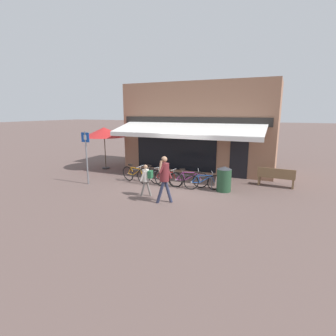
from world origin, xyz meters
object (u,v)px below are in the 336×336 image
object	(u,v)px
cafe_parasol	(104,132)
park_bench	(276,177)
pedestrian_child	(146,177)
litter_bin	(224,179)
bicycle_orange	(135,174)
bicycle_blue	(203,182)
bicycle_red	(166,178)
bicycle_black	(153,176)
pedestrian_adult	(164,174)
bicycle_purple	(188,179)
parking_sign	(86,152)

from	to	relation	value
cafe_parasol	park_bench	size ratio (longest dim) A/B	1.53
park_bench	pedestrian_child	bearing A→B (deg)	-139.40
pedestrian_child	litter_bin	distance (m)	3.33
litter_bin	cafe_parasol	xyz separation A→B (m)	(-7.47, 1.66, 1.62)
bicycle_orange	bicycle_blue	bearing A→B (deg)	17.04
bicycle_orange	bicycle_red	xyz separation A→B (m)	(1.57, 0.09, -0.03)
bicycle_black	pedestrian_adult	xyz separation A→B (m)	(1.63, -2.18, 0.70)
park_bench	cafe_parasol	bearing A→B (deg)	-177.17
pedestrian_adult	cafe_parasol	distance (m)	7.11
cafe_parasol	pedestrian_child	bearing A→B (deg)	-37.12
bicycle_orange	bicycle_blue	distance (m)	3.33
pedestrian_adult	cafe_parasol	size ratio (longest dim) A/B	0.72
litter_bin	bicycle_black	bearing A→B (deg)	-176.95
bicycle_blue	pedestrian_adult	world-z (taller)	pedestrian_adult
bicycle_purple	bicycle_blue	size ratio (longest dim) A/B	1.11
bicycle_black	cafe_parasol	world-z (taller)	cafe_parasol
bicycle_orange	bicycle_blue	xyz separation A→B (m)	(3.32, 0.17, -0.03)
bicycle_orange	park_bench	distance (m)	6.51
bicycle_orange	bicycle_black	xyz separation A→B (m)	(0.86, 0.15, -0.00)
bicycle_black	parking_sign	xyz separation A→B (m)	(-2.75, -1.31, 1.13)
bicycle_purple	parking_sign	bearing A→B (deg)	176.69
bicycle_purple	parking_sign	distance (m)	4.85
bicycle_blue	bicycle_red	bearing A→B (deg)	160.19
bicycle_red	cafe_parasol	xyz separation A→B (m)	(-4.84, 1.90, 1.81)
pedestrian_adult	parking_sign	world-z (taller)	parking_sign
bicycle_purple	cafe_parasol	world-z (taller)	cafe_parasol
bicycle_red	bicycle_black	bearing A→B (deg)	178.56
pedestrian_adult	park_bench	bearing A→B (deg)	-142.67
bicycle_red	pedestrian_child	distance (m)	1.79
pedestrian_child	park_bench	world-z (taller)	pedestrian_child
bicycle_blue	bicycle_black	bearing A→B (deg)	158.21
parking_sign	bicycle_red	bearing A→B (deg)	19.98
bicycle_blue	parking_sign	bearing A→B (deg)	172.10
bicycle_purple	cafe_parasol	distance (m)	6.42
bicycle_orange	litter_bin	bearing A→B (deg)	18.60
pedestrian_child	pedestrian_adult	bearing A→B (deg)	153.79
pedestrian_child	cafe_parasol	world-z (taller)	cafe_parasol
pedestrian_child	bicycle_purple	bearing A→B (deg)	-125.04
pedestrian_adult	parking_sign	distance (m)	4.49
bicycle_red	litter_bin	world-z (taller)	litter_bin
pedestrian_child	litter_bin	world-z (taller)	pedestrian_child
parking_sign	cafe_parasol	size ratio (longest dim) A/B	1.01
bicycle_orange	litter_bin	world-z (taller)	litter_bin
pedestrian_child	bicycle_orange	bearing A→B (deg)	-51.13
bicycle_red	parking_sign	distance (m)	3.85
bicycle_red	park_bench	xyz separation A→B (m)	(4.64, 1.89, 0.10)
bicycle_orange	parking_sign	size ratio (longest dim) A/B	0.69
bicycle_black	bicycle_red	size ratio (longest dim) A/B	0.97
litter_bin	park_bench	distance (m)	2.60
pedestrian_child	park_bench	distance (m)	5.93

